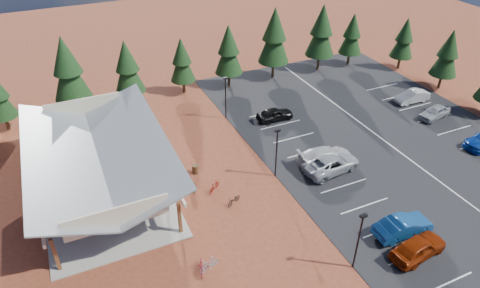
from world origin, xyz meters
TOP-DOWN VIEW (x-y plane):
  - ground at (0.00, 0.00)m, footprint 140.00×140.00m
  - asphalt_lot at (18.50, 3.00)m, footprint 27.00×44.00m
  - concrete_pad at (-10.00, 7.00)m, footprint 10.60×18.60m
  - bike_pavilion at (-10.00, 7.00)m, footprint 11.65×19.40m
  - lamp_post_0 at (5.00, -10.00)m, footprint 0.50×0.25m
  - lamp_post_1 at (5.00, 2.00)m, footprint 0.50×0.25m
  - lamp_post_2 at (5.00, 14.00)m, footprint 0.50×0.25m
  - trash_bin_0 at (-2.90, 3.03)m, footprint 0.60×0.60m
  - trash_bin_1 at (-1.74, 5.52)m, footprint 0.60×0.60m
  - pine_2 at (-10.52, 21.75)m, footprint 4.13×4.13m
  - pine_3 at (-4.14, 21.53)m, footprint 3.55×3.55m
  - pine_4 at (2.67, 22.32)m, footprint 3.12×3.12m
  - pine_5 at (8.64, 21.57)m, footprint 3.58×3.58m
  - pine_6 at (15.23, 21.74)m, footprint 4.14×4.14m
  - pine_7 at (22.33, 21.41)m, footprint 4.00×4.00m
  - pine_8 at (27.38, 21.12)m, footprint 3.25×3.25m
  - pine_12 at (33.59, 9.80)m, footprint 3.38×3.38m
  - pine_13 at (33.18, 17.03)m, footprint 3.15×3.15m
  - bike_0 at (-10.70, 1.70)m, footprint 1.87×1.00m
  - bike_1 at (-11.38, 3.85)m, footprint 1.63×0.65m
  - bike_2 at (-12.11, 9.59)m, footprint 1.55×0.62m
  - bike_3 at (-12.46, 12.58)m, footprint 1.90×0.75m
  - bike_4 at (-9.17, 0.89)m, footprint 1.91×1.17m
  - bike_5 at (-8.50, 3.28)m, footprint 1.87×0.90m
  - bike_6 at (-7.06, 7.06)m, footprint 1.72×0.91m
  - bike_7 at (-7.82, 12.01)m, footprint 1.61×0.56m
  - bike_11 at (-5.25, -5.81)m, footprint 0.98×1.77m
  - bike_13 at (-4.67, -5.85)m, footprint 1.83×0.98m
  - bike_15 at (-1.05, 2.31)m, footprint 1.55×1.35m
  - bike_16 at (-0.15, -0.03)m, footprint 1.66×1.24m
  - car_0 at (10.03, -11.07)m, footprint 5.03×2.57m
  - car_1 at (10.54, -8.87)m, footprint 4.98×1.87m
  - car_2 at (10.22, 0.51)m, footprint 6.08×3.34m
  - car_3 at (10.42, 1.79)m, footprint 5.81×2.87m
  - car_4 at (9.94, 11.27)m, footprint 4.30×1.77m
  - car_8 at (26.98, 4.08)m, footprint 4.48×2.40m
  - car_9 at (27.40, 8.19)m, footprint 4.50×1.67m

SIDE VIEW (x-z plane):
  - ground at x=0.00m, z-range 0.00..0.00m
  - asphalt_lot at x=18.50m, z-range 0.00..0.04m
  - concrete_pad at x=-10.00m, z-range 0.00..0.10m
  - bike_16 at x=-0.15m, z-range 0.00..0.83m
  - trash_bin_0 at x=-2.90m, z-range 0.00..0.90m
  - trash_bin_1 at x=-1.74m, z-range 0.00..0.90m
  - bike_15 at x=-1.05m, z-range 0.00..0.97m
  - bike_2 at x=-12.11m, z-range 0.10..0.90m
  - bike_11 at x=-5.25m, z-range 0.00..1.02m
  - bike_13 at x=-4.67m, z-range 0.00..1.06m
  - bike_6 at x=-7.06m, z-range 0.10..0.96m
  - bike_0 at x=-10.70m, z-range 0.10..1.03m
  - bike_7 at x=-7.82m, z-range 0.10..1.05m
  - bike_4 at x=-9.17m, z-range 0.10..1.05m
  - bike_1 at x=-11.38m, z-range 0.10..1.05m
  - bike_5 at x=-8.50m, z-range 0.10..1.18m
  - bike_3 at x=-12.46m, z-range 0.10..1.21m
  - car_8 at x=26.98m, z-range 0.04..1.49m
  - car_4 at x=9.94m, z-range 0.04..1.50m
  - car_9 at x=27.40m, z-range 0.04..1.51m
  - car_2 at x=10.22m, z-range 0.04..1.65m
  - car_1 at x=10.54m, z-range 0.04..1.66m
  - car_3 at x=10.42m, z-range 0.04..1.66m
  - car_0 at x=10.03m, z-range 0.04..1.68m
  - lamp_post_0 at x=5.00m, z-range 0.41..5.55m
  - lamp_post_1 at x=5.00m, z-range 0.41..5.55m
  - lamp_post_2 at x=5.00m, z-range 0.41..5.55m
  - bike_pavilion at x=-10.00m, z-range 1.34..6.31m
  - pine_4 at x=2.67m, z-range 0.80..8.07m
  - pine_13 at x=33.18m, z-range 0.81..8.15m
  - pine_8 at x=27.38m, z-range 0.83..8.39m
  - pine_12 at x=33.59m, z-range 0.87..8.73m
  - pine_3 at x=-4.14m, z-range 0.92..9.19m
  - pine_5 at x=8.64m, z-range 0.92..9.25m
  - pine_7 at x=22.33m, z-range 1.03..10.35m
  - pine_2 at x=-10.52m, z-range 1.07..10.69m
  - pine_6 at x=15.23m, z-range 1.07..10.71m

